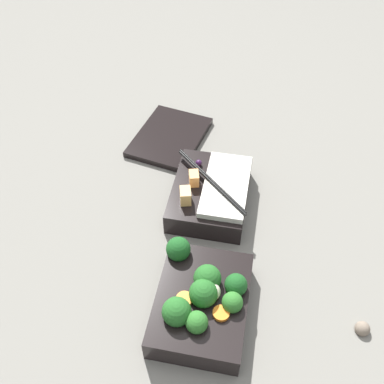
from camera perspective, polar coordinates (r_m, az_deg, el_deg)
ground_plane at (r=0.80m, az=0.92°, el=-7.32°), size 3.00×3.00×0.00m
bento_tray_vegetable at (r=0.71m, az=1.21°, el=-13.52°), size 0.18×0.14×0.08m
bento_tray_rice at (r=0.85m, az=2.48°, el=-0.10°), size 0.18×0.15×0.07m
bento_lid at (r=0.99m, az=-2.84°, el=6.97°), size 0.20×0.17×0.01m
pebble_0 at (r=0.76m, az=20.82°, el=-15.92°), size 0.02×0.02×0.02m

